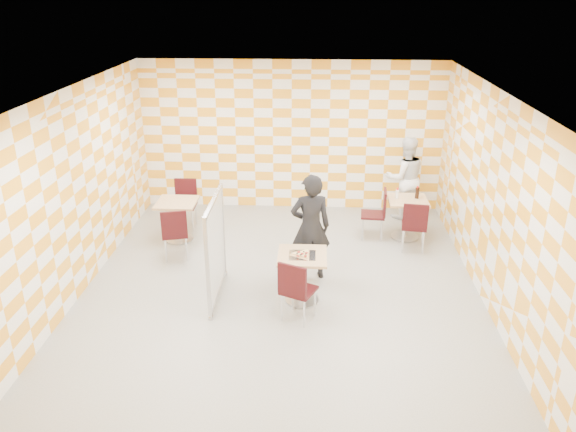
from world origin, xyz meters
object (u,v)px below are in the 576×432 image
object	(u,v)px
chair_second_side	(378,210)
sport_bottle	(397,194)
chair_empty_far	(185,199)
chair_main_front	(296,287)
partition	(216,248)
empty_table	(178,214)
chair_second_front	(415,223)
second_table	(407,212)
main_table	(302,270)
soda_bottle	(417,193)
man_white	(405,178)
man_dark	(311,227)
chair_empty_near	(175,230)

from	to	relation	value
chair_second_side	sport_bottle	xyz separation A→B (m)	(0.33, 0.08, 0.29)
chair_second_side	chair_empty_far	world-z (taller)	same
chair_main_front	partition	world-z (taller)	partition
empty_table	sport_bottle	xyz separation A→B (m)	(3.93, 0.36, 0.33)
chair_empty_far	chair_second_front	bearing A→B (deg)	-12.36
second_table	partition	distance (m)	3.83
sport_bottle	chair_empty_far	bearing A→B (deg)	175.88
empty_table	sport_bottle	size ratio (longest dim) A/B	3.75
main_table	chair_second_side	world-z (taller)	chair_second_side
empty_table	soda_bottle	world-z (taller)	soda_bottle
main_table	chair_second_side	distance (m)	2.63
man_white	chair_second_front	bearing A→B (deg)	79.72
second_table	man_dark	distance (m)	2.36
second_table	sport_bottle	bearing A→B (deg)	167.96
second_table	chair_second_front	size ratio (longest dim) A/B	0.81
main_table	chair_empty_far	world-z (taller)	chair_empty_far
man_dark	man_white	xyz separation A→B (m)	(1.81, 2.58, -0.04)
chair_second_front	chair_empty_near	bearing A→B (deg)	-172.59
empty_table	man_white	world-z (taller)	man_white
second_table	chair_empty_far	world-z (taller)	chair_empty_far
man_white	chair_empty_far	bearing A→B (deg)	0.34
second_table	man_dark	size ratio (longest dim) A/B	0.44
second_table	man_dark	xyz separation A→B (m)	(-1.73, -1.57, 0.35)
soda_bottle	second_table	bearing A→B (deg)	-158.38
man_dark	chair_main_front	bearing A→B (deg)	72.21
man_dark	man_white	bearing A→B (deg)	-135.21
chair_second_side	sport_bottle	size ratio (longest dim) A/B	4.62
main_table	chair_second_side	bearing A→B (deg)	60.05
chair_second_side	man_white	bearing A→B (deg)	59.93
second_table	soda_bottle	distance (m)	0.39
partition	soda_bottle	bearing A→B (deg)	35.38
man_white	empty_table	bearing A→B (deg)	8.65
chair_second_front	man_dark	xyz separation A→B (m)	(-1.77, -0.98, 0.31)
man_white	sport_bottle	size ratio (longest dim) A/B	8.20
chair_empty_near	chair_empty_far	xyz separation A→B (m)	(-0.14, 1.44, 0.00)
chair_second_front	main_table	bearing A→B (deg)	-137.42
partition	soda_bottle	world-z (taller)	partition
soda_bottle	chair_second_side	bearing A→B (deg)	-171.34
second_table	chair_empty_far	distance (m)	4.14
second_table	chair_empty_near	size ratio (longest dim) A/B	0.81
partition	sport_bottle	world-z (taller)	partition
main_table	chair_empty_far	xyz separation A→B (m)	(-2.29, 2.64, 0.04)
partition	sport_bottle	size ratio (longest dim) A/B	7.75
soda_bottle	partition	bearing A→B (deg)	-144.62
partition	soda_bottle	distance (m)	3.99
second_table	empty_table	distance (m)	4.14
chair_main_front	partition	size ratio (longest dim) A/B	0.60
chair_main_front	chair_empty_far	xyz separation A→B (m)	(-2.22, 3.21, 0.00)
chair_second_front	chair_second_side	xyz separation A→B (m)	(-0.57, 0.55, 0.00)
chair_second_side	man_dark	world-z (taller)	man_dark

